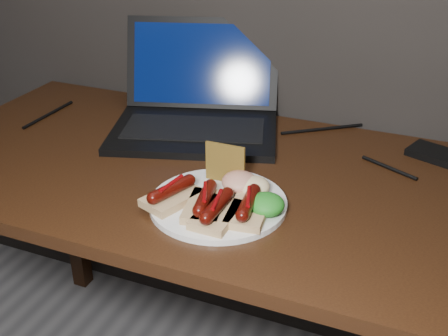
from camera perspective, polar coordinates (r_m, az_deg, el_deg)
name	(u,v)px	position (r m, az deg, el deg)	size (l,w,h in m)	color
desk	(211,203)	(1.29, -1.38, -3.55)	(1.40, 0.70, 0.75)	#331D0C
laptop	(197,107)	(1.44, -2.77, 6.19)	(0.50, 0.47, 0.25)	black
hard_drive	(436,154)	(1.38, 20.76, 1.30)	(0.12, 0.08, 0.02)	black
desk_cables	(232,137)	(1.39, 0.79, 3.14)	(0.96, 0.39, 0.01)	black
plate	(218,203)	(1.11, -0.60, -3.60)	(0.27, 0.27, 0.01)	silver
bread_sausage_left	(172,194)	(1.10, -5.32, -2.65)	(0.11, 0.13, 0.04)	#DFB483
bread_sausage_center	(205,203)	(1.06, -1.94, -3.56)	(0.09, 0.13, 0.04)	#DFB483
bread_sausage_right	(248,208)	(1.05, 2.48, -4.04)	(0.08, 0.12, 0.04)	#DFB483
bread_sausage_extra	(217,211)	(1.04, -0.72, -4.37)	(0.07, 0.12, 0.04)	#DFB483
crispbread	(225,163)	(1.15, 0.12, 0.49)	(0.09, 0.01, 0.09)	olive
salad_greens	(266,204)	(1.06, 4.31, -3.70)	(0.07, 0.07, 0.04)	#135F14
salsa_mound	(239,182)	(1.13, 1.57, -1.43)	(0.07, 0.07, 0.04)	#A8101B
coleslaw_mound	(254,186)	(1.12, 3.06, -1.87)	(0.06, 0.06, 0.04)	white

